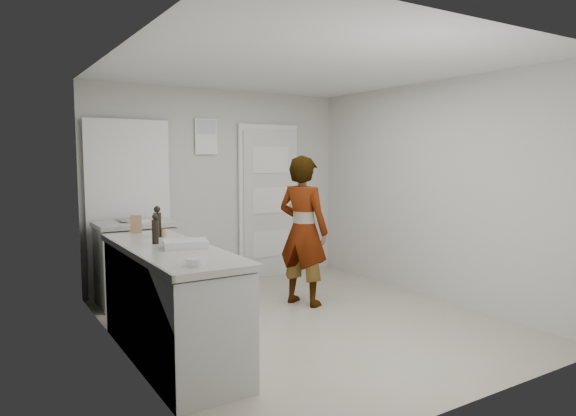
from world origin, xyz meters
TOP-DOWN VIEW (x-y plane):
  - ground at (0.00, 0.00)m, footprint 4.00×4.00m
  - room_shell at (-0.17, 1.95)m, footprint 4.00×4.00m
  - main_counter at (-1.45, -0.20)m, footprint 0.64×1.96m
  - side_counter at (-1.25, 1.55)m, footprint 0.84×0.61m
  - person at (0.33, 0.53)m, footprint 0.61×0.72m
  - cake_mix_box at (-1.47, 0.70)m, footprint 0.11×0.07m
  - spice_jar at (-1.32, 0.32)m, footprint 0.05×0.05m
  - oil_cruet_a at (-1.36, 0.36)m, footprint 0.07×0.07m
  - oil_cruet_b at (-1.50, 0.01)m, footprint 0.06×0.06m
  - baking_dish at (-1.35, -0.30)m, footprint 0.39×0.32m
  - egg_bowl at (-1.53, -0.97)m, footprint 0.12×0.12m
  - papers at (-1.23, 1.60)m, footprint 0.36×0.40m

SIDE VIEW (x-z plane):
  - ground at x=0.00m, z-range 0.00..0.00m
  - main_counter at x=-1.45m, z-range -0.04..0.89m
  - side_counter at x=-1.25m, z-range -0.03..0.89m
  - person at x=0.33m, z-range 0.00..1.66m
  - papers at x=-1.23m, z-range 0.93..0.94m
  - egg_bowl at x=-1.53m, z-range 0.93..0.97m
  - baking_dish at x=-1.35m, z-range 0.92..0.98m
  - spice_jar at x=-1.32m, z-range 0.93..1.00m
  - cake_mix_box at x=-1.47m, z-range 0.93..1.09m
  - room_shell at x=-0.17m, z-range -0.98..3.02m
  - oil_cruet_b at x=-1.50m, z-range 0.92..1.17m
  - oil_cruet_a at x=-1.36m, z-range 0.92..1.20m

